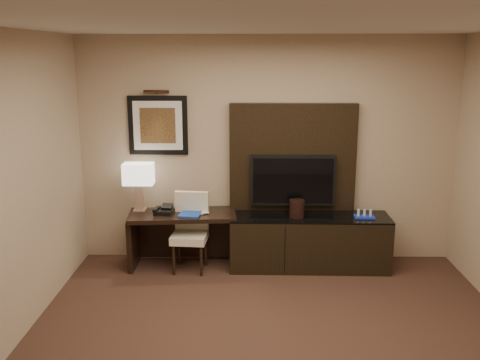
{
  "coord_description": "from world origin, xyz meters",
  "views": [
    {
      "loc": [
        -0.23,
        -3.81,
        2.51
      ],
      "look_at": [
        -0.32,
        1.8,
        1.15
      ],
      "focal_mm": 40.0,
      "sensor_mm": 36.0,
      "label": 1
    }
  ],
  "objects_px": {
    "credenza": "(310,242)",
    "ice_bucket": "(297,209)",
    "desk": "(183,240)",
    "desk_phone": "(164,209)",
    "desk_chair": "(190,236)",
    "table_lamp": "(139,189)",
    "minibar_tray": "(364,214)",
    "tv": "(293,180)"
  },
  "relations": [
    {
      "from": "desk",
      "to": "desk_phone",
      "type": "relative_size",
      "value": 5.95
    },
    {
      "from": "minibar_tray",
      "to": "desk",
      "type": "bearing_deg",
      "value": 178.72
    },
    {
      "from": "table_lamp",
      "to": "desk_phone",
      "type": "distance_m",
      "value": 0.4
    },
    {
      "from": "table_lamp",
      "to": "tv",
      "type": "bearing_deg",
      "value": 2.75
    },
    {
      "from": "desk",
      "to": "credenza",
      "type": "relative_size",
      "value": 0.67
    },
    {
      "from": "desk",
      "to": "table_lamp",
      "type": "xyz_separation_m",
      "value": [
        -0.52,
        0.1,
        0.6
      ]
    },
    {
      "from": "ice_bucket",
      "to": "desk",
      "type": "bearing_deg",
      "value": 178.77
    },
    {
      "from": "credenza",
      "to": "desk_chair",
      "type": "relative_size",
      "value": 2.22
    },
    {
      "from": "tv",
      "to": "minibar_tray",
      "type": "xyz_separation_m",
      "value": [
        0.82,
        -0.24,
        -0.34
      ]
    },
    {
      "from": "desk",
      "to": "table_lamp",
      "type": "relative_size",
      "value": 2.36
    },
    {
      "from": "desk_chair",
      "to": "ice_bucket",
      "type": "distance_m",
      "value": 1.28
    },
    {
      "from": "desk",
      "to": "desk_phone",
      "type": "distance_m",
      "value": 0.44
    },
    {
      "from": "table_lamp",
      "to": "desk_phone",
      "type": "bearing_deg",
      "value": -23.32
    },
    {
      "from": "tv",
      "to": "ice_bucket",
      "type": "distance_m",
      "value": 0.36
    },
    {
      "from": "desk",
      "to": "desk_chair",
      "type": "xyz_separation_m",
      "value": [
        0.09,
        -0.11,
        0.08
      ]
    },
    {
      "from": "table_lamp",
      "to": "ice_bucket",
      "type": "distance_m",
      "value": 1.86
    },
    {
      "from": "desk",
      "to": "desk_phone",
      "type": "height_order",
      "value": "desk_phone"
    },
    {
      "from": "desk_chair",
      "to": "desk_phone",
      "type": "xyz_separation_m",
      "value": [
        -0.3,
        0.08,
        0.3
      ]
    },
    {
      "from": "credenza",
      "to": "ice_bucket",
      "type": "xyz_separation_m",
      "value": [
        -0.16,
        -0.03,
        0.42
      ]
    },
    {
      "from": "credenza",
      "to": "desk_phone",
      "type": "xyz_separation_m",
      "value": [
        -1.7,
        -0.03,
        0.4
      ]
    },
    {
      "from": "tv",
      "to": "desk_chair",
      "type": "distance_m",
      "value": 1.38
    },
    {
      "from": "desk_chair",
      "to": "desk_phone",
      "type": "bearing_deg",
      "value": 169.84
    },
    {
      "from": "desk_phone",
      "to": "minibar_tray",
      "type": "relative_size",
      "value": 0.91
    },
    {
      "from": "desk",
      "to": "desk_phone",
      "type": "bearing_deg",
      "value": -176.54
    },
    {
      "from": "tv",
      "to": "minibar_tray",
      "type": "distance_m",
      "value": 0.92
    },
    {
      "from": "credenza",
      "to": "tv",
      "type": "xyz_separation_m",
      "value": [
        -0.2,
        0.19,
        0.7
      ]
    },
    {
      "from": "desk",
      "to": "tv",
      "type": "xyz_separation_m",
      "value": [
        1.3,
        0.19,
        0.69
      ]
    },
    {
      "from": "credenza",
      "to": "ice_bucket",
      "type": "bearing_deg",
      "value": -169.51
    },
    {
      "from": "desk_phone",
      "to": "desk_chair",
      "type": "bearing_deg",
      "value": -5.86
    },
    {
      "from": "desk",
      "to": "tv",
      "type": "bearing_deg",
      "value": 3.41
    },
    {
      "from": "table_lamp",
      "to": "ice_bucket",
      "type": "relative_size",
      "value": 2.64
    },
    {
      "from": "desk_chair",
      "to": "minibar_tray",
      "type": "height_order",
      "value": "desk_chair"
    },
    {
      "from": "ice_bucket",
      "to": "credenza",
      "type": "bearing_deg",
      "value": 9.87
    },
    {
      "from": "desk",
      "to": "minibar_tray",
      "type": "distance_m",
      "value": 2.14
    },
    {
      "from": "desk_chair",
      "to": "minibar_tray",
      "type": "xyz_separation_m",
      "value": [
        2.02,
        0.06,
        0.26
      ]
    },
    {
      "from": "tv",
      "to": "desk_chair",
      "type": "xyz_separation_m",
      "value": [
        -1.21,
        -0.3,
        -0.6
      ]
    },
    {
      "from": "desk_chair",
      "to": "minibar_tray",
      "type": "bearing_deg",
      "value": 6.26
    },
    {
      "from": "desk",
      "to": "credenza",
      "type": "height_order",
      "value": "desk"
    },
    {
      "from": "minibar_tray",
      "to": "desk_phone",
      "type": "bearing_deg",
      "value": 179.59
    },
    {
      "from": "table_lamp",
      "to": "desk_phone",
      "type": "height_order",
      "value": "table_lamp"
    },
    {
      "from": "minibar_tray",
      "to": "table_lamp",
      "type": "bearing_deg",
      "value": 176.73
    },
    {
      "from": "desk",
      "to": "table_lamp",
      "type": "height_order",
      "value": "table_lamp"
    }
  ]
}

